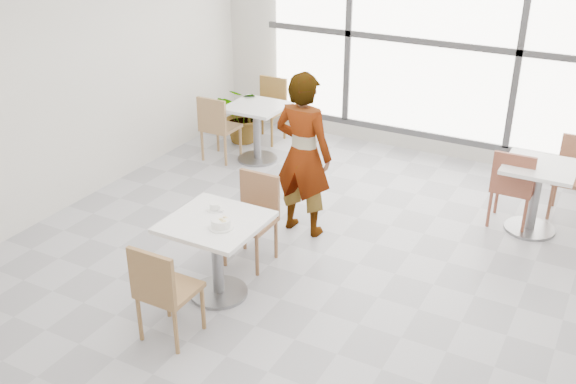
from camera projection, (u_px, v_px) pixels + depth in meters
The scene contains 17 objects.
floor at pixel (303, 275), 6.21m from camera, with size 7.00×7.00×0.00m, color #9E9EA5.
wall_back at pixel (431, 41), 8.33m from camera, with size 6.00×6.00×0.00m, color silver.
wall_left at pixel (47, 77), 6.84m from camera, with size 7.00×7.00×0.00m, color silver.
window at pixel (430, 42), 8.28m from camera, with size 4.60×0.07×2.52m.
main_table at pixel (216, 243), 5.71m from camera, with size 0.80×0.80×0.75m.
chair_near at pixel (162, 288), 5.14m from camera, with size 0.42×0.42×0.87m.
chair_far at pixel (254, 212), 6.29m from camera, with size 0.42×0.42×0.87m.
oatmeal_bowl at pixel (221, 223), 5.48m from camera, with size 0.21×0.21×0.10m.
coffee_cup at pixel (215, 207), 5.77m from camera, with size 0.16×0.13×0.07m.
person at pixel (303, 155), 6.64m from camera, with size 0.63×0.41×1.72m, color black.
bg_table_left at pixel (257, 125), 8.51m from camera, with size 0.70×0.70×0.75m.
bg_table_right at pixel (536, 188), 6.79m from camera, with size 0.70×0.70×0.75m.
bg_chair_left_near at pixel (217, 124), 8.48m from camera, with size 0.42×0.42×0.87m.
bg_chair_left_far at pixel (270, 105), 9.19m from camera, with size 0.42×0.42×0.87m.
bg_chair_right_near at pixel (513, 184), 6.86m from camera, with size 0.42×0.42×0.87m.
bg_chair_right_far at pixel (576, 172), 7.14m from camera, with size 0.42×0.42×0.87m.
plant_left at pixel (245, 114), 9.14m from camera, with size 0.73×0.63×0.81m, color #518A47.
Camera 1 is at (2.37, -4.68, 3.41)m, focal length 41.25 mm.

